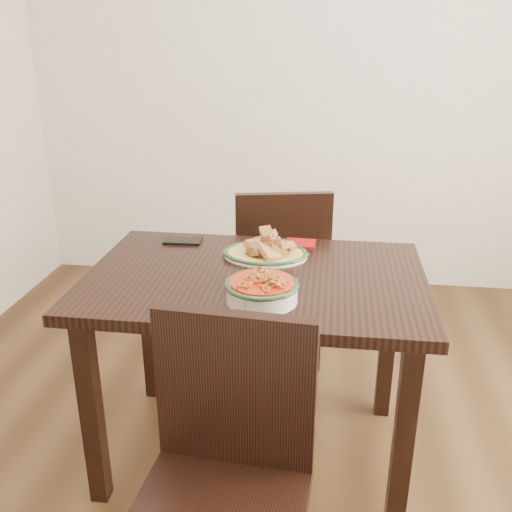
# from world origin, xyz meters

# --- Properties ---
(floor) EXTENTS (3.50, 3.50, 0.00)m
(floor) POSITION_xyz_m (0.00, 0.00, 0.00)
(floor) COLOR #382312
(floor) RESTS_ON ground
(wall_back) EXTENTS (3.50, 0.10, 2.60)m
(wall_back) POSITION_xyz_m (0.00, 1.75, 1.30)
(wall_back) COLOR silver
(wall_back) RESTS_ON ground
(dining_table) EXTENTS (1.16, 0.78, 0.75)m
(dining_table) POSITION_xyz_m (-0.13, 0.04, 0.65)
(dining_table) COLOR black
(dining_table) RESTS_ON ground
(chair_far) EXTENTS (0.50, 0.50, 0.89)m
(chair_far) POSITION_xyz_m (-0.11, 0.70, 0.50)
(chair_far) COLOR black
(chair_far) RESTS_ON ground
(chair_near) EXTENTS (0.45, 0.45, 0.89)m
(chair_near) POSITION_xyz_m (-0.12, -0.63, 0.50)
(chair_near) COLOR black
(chair_near) RESTS_ON ground
(fish_plate) EXTENTS (0.31, 0.24, 0.11)m
(fish_plate) POSITION_xyz_m (-0.12, 0.21, 0.79)
(fish_plate) COLOR #ECE3C7
(fish_plate) RESTS_ON dining_table
(noodle_bowl) EXTENTS (0.23, 0.23, 0.08)m
(noodle_bowl) POSITION_xyz_m (-0.08, -0.16, 0.79)
(noodle_bowl) COLOR beige
(noodle_bowl) RESTS_ON dining_table
(smartphone) EXTENTS (0.15, 0.09, 0.01)m
(smartphone) POSITION_xyz_m (-0.46, 0.32, 0.76)
(smartphone) COLOR black
(smartphone) RESTS_ON dining_table
(napkin) EXTENTS (0.12, 0.10, 0.01)m
(napkin) POSITION_xyz_m (0.00, 0.35, 0.76)
(napkin) COLOR #950A0A
(napkin) RESTS_ON dining_table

